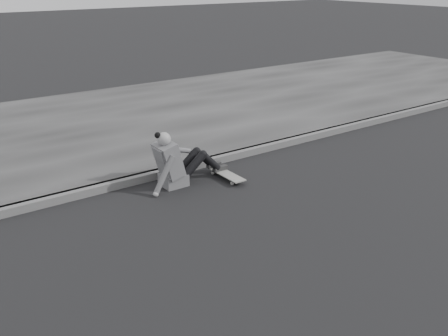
% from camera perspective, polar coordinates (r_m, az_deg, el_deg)
% --- Properties ---
extents(ground, '(80.00, 80.00, 0.00)m').
position_cam_1_polar(ground, '(6.94, 14.12, -4.95)').
color(ground, black).
rests_on(ground, ground).
extents(curb, '(24.00, 0.16, 0.12)m').
position_cam_1_polar(curb, '(8.65, 1.30, 1.52)').
color(curb, '#545454').
rests_on(curb, ground).
extents(sidewalk, '(24.00, 6.00, 0.12)m').
position_cam_1_polar(sidewalk, '(11.10, -8.06, 5.86)').
color(sidewalk, '#323232').
rests_on(sidewalk, ground).
extents(skateboard, '(0.20, 0.78, 0.09)m').
position_cam_1_polar(skateboard, '(7.78, 0.24, -0.73)').
color(skateboard, '#969691').
rests_on(skateboard, ground).
extents(seated_woman, '(1.38, 0.46, 0.88)m').
position_cam_1_polar(seated_woman, '(7.50, -5.42, 0.68)').
color(seated_woman, '#555658').
rests_on(seated_woman, ground).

